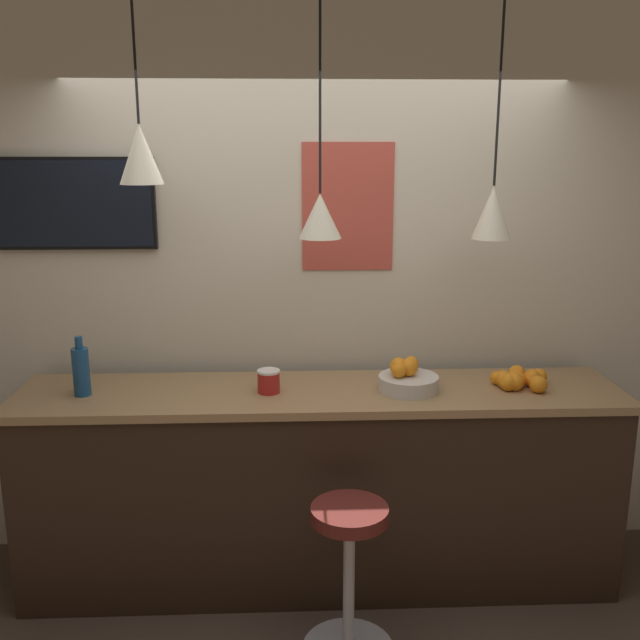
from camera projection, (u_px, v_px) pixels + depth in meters
back_wall at (317, 288)px, 3.77m from camera, size 8.00×0.06×2.90m
service_counter at (320, 486)px, 3.59m from camera, size 2.94×0.61×1.03m
bar_stool at (349, 561)px, 3.06m from camera, size 0.41×0.41×0.70m
fruit_bowl at (407, 379)px, 3.45m from camera, size 0.29×0.29×0.16m
orange_pile at (518, 380)px, 3.49m from camera, size 0.28×0.26×0.09m
juice_bottle at (81, 371)px, 3.36m from camera, size 0.08×0.08×0.29m
spread_jar at (269, 381)px, 3.42m from camera, size 0.11×0.11×0.11m
pendant_lamp_left at (140, 154)px, 3.16m from camera, size 0.20×0.20×0.79m
pendant_lamp_middle at (320, 215)px, 3.26m from camera, size 0.20×0.20×1.04m
pendant_lamp_right at (493, 211)px, 3.29m from camera, size 0.18×0.18×1.04m
mounted_tv at (74, 204)px, 3.56m from camera, size 0.80×0.04×0.46m
wall_poster at (348, 207)px, 3.64m from camera, size 0.47×0.01×0.65m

